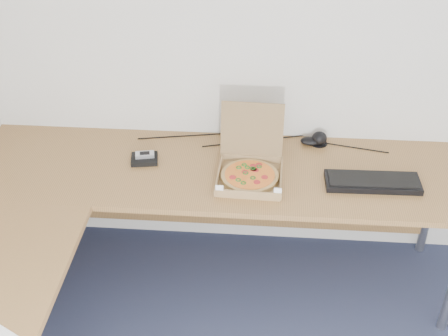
# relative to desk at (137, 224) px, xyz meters

# --- Properties ---
(room_shell) EXTENTS (3.50, 3.50, 2.50)m
(room_shell) POSITION_rel_desk_xyz_m (0.82, -0.97, 0.55)
(room_shell) COLOR silver
(room_shell) RESTS_ON ground
(desk) EXTENTS (2.50, 2.20, 0.73)m
(desk) POSITION_rel_desk_xyz_m (0.00, 0.00, 0.00)
(desk) COLOR olive
(desk) RESTS_ON ground
(pizza_box) EXTENTS (0.31, 0.37, 0.32)m
(pizza_box) POSITION_rel_desk_xyz_m (0.50, 0.36, 0.07)
(pizza_box) COLOR #957449
(pizza_box) RESTS_ON desk
(drinking_glass) EXTENTS (0.07, 0.07, 0.12)m
(drinking_glass) POSITION_rel_desk_xyz_m (0.47, 0.69, 0.09)
(drinking_glass) COLOR white
(drinking_glass) RESTS_ON desk
(keyboard) EXTENTS (0.46, 0.17, 0.03)m
(keyboard) POSITION_rel_desk_xyz_m (1.09, 0.35, 0.04)
(keyboard) COLOR black
(keyboard) RESTS_ON desk
(mouse) EXTENTS (0.11, 0.08, 0.04)m
(mouse) POSITION_rel_desk_xyz_m (0.81, 0.70, 0.05)
(mouse) COLOR black
(mouse) RESTS_ON desk
(wallet) EXTENTS (0.15, 0.13, 0.02)m
(wallet) POSITION_rel_desk_xyz_m (-0.05, 0.47, 0.04)
(wallet) COLOR black
(wallet) RESTS_ON desk
(phone) EXTENTS (0.10, 0.07, 0.02)m
(phone) POSITION_rel_desk_xyz_m (-0.05, 0.48, 0.06)
(phone) COLOR #B2B5BA
(phone) RESTS_ON wallet
(dome_speaker) EXTENTS (0.09, 0.09, 0.08)m
(dome_speaker) POSITION_rel_desk_xyz_m (0.86, 0.71, 0.07)
(dome_speaker) COLOR black
(dome_speaker) RESTS_ON desk
(cable_bundle) EXTENTS (0.65, 0.13, 0.01)m
(cable_bundle) POSITION_rel_desk_xyz_m (0.52, 0.71, 0.03)
(cable_bundle) COLOR black
(cable_bundle) RESTS_ON desk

